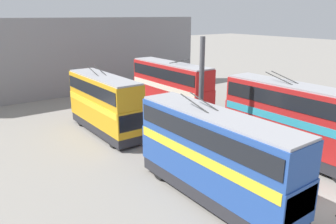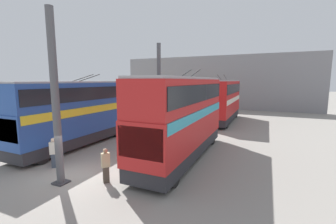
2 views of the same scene
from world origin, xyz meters
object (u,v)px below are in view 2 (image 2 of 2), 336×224
at_px(bus_right_mid, 76,110).
at_px(oil_drum, 151,124).
at_px(person_by_left_row, 106,165).
at_px(person_by_right_row, 54,152).
at_px(bus_right_far, 155,98).
at_px(person_aisle_midway, 155,133).
at_px(bus_left_far, 224,98).
at_px(bus_left_near, 183,113).

distance_m(bus_right_mid, oil_drum, 8.91).
distance_m(person_by_left_row, person_by_right_row, 4.17).
relative_size(person_by_right_row, oil_drum, 1.97).
distance_m(bus_right_far, person_aisle_midway, 11.90).
height_order(bus_right_far, person_by_right_row, bus_right_far).
relative_size(bus_right_far, person_by_right_row, 5.25).
xyz_separation_m(person_by_left_row, person_by_right_row, (0.35, 4.16, 0.01)).
relative_size(bus_left_far, oil_drum, 11.94).
height_order(person_by_left_row, person_aisle_midway, person_by_left_row).
height_order(bus_right_far, person_by_left_row, bus_right_far).
xyz_separation_m(bus_left_far, person_by_right_row, (-19.65, 6.45, -2.01)).
height_order(bus_right_mid, oil_drum, bus_right_mid).
xyz_separation_m(person_aisle_midway, oil_drum, (5.14, 3.22, -0.41)).
relative_size(person_aisle_midway, oil_drum, 1.79).
height_order(bus_right_mid, person_aisle_midway, bus_right_mid).
xyz_separation_m(bus_right_far, person_by_right_row, (-17.55, -2.27, -1.92)).
height_order(bus_left_near, bus_left_far, bus_left_near).
xyz_separation_m(bus_left_far, bus_right_far, (-2.10, 8.72, -0.10)).
bearing_deg(bus_left_near, bus_left_far, -0.00).
bearing_deg(person_by_right_row, person_aisle_midway, -62.33).
xyz_separation_m(bus_right_mid, person_by_left_row, (-4.36, -6.43, -1.96)).
bearing_deg(person_aisle_midway, bus_right_far, 44.61).
height_order(bus_left_far, person_aisle_midway, bus_left_far).
height_order(bus_left_far, person_by_right_row, bus_left_far).
distance_m(bus_left_far, person_aisle_midway, 13.11).
xyz_separation_m(bus_left_far, person_aisle_midway, (-12.51, 3.30, -2.11)).
distance_m(bus_right_mid, person_aisle_midway, 6.58).
height_order(bus_left_near, person_by_left_row, bus_left_near).
xyz_separation_m(bus_right_far, person_aisle_midway, (-10.41, -5.42, -2.01)).
bearing_deg(person_by_left_row, bus_right_mid, -174.21).
bearing_deg(bus_right_mid, bus_left_near, -84.80).
distance_m(bus_left_far, bus_right_far, 8.97).
height_order(bus_right_mid, bus_right_far, bus_right_mid).
xyz_separation_m(bus_left_near, person_by_right_row, (-4.80, 6.45, -2.11)).
bearing_deg(bus_right_far, person_by_left_row, -160.24).
bearing_deg(bus_right_far, bus_left_near, -145.62).
bearing_deg(person_by_left_row, oil_drum, 148.44).
relative_size(bus_right_far, oil_drum, 10.33).
bearing_deg(oil_drum, bus_left_near, -138.91).
bearing_deg(bus_right_far, person_by_right_row, -172.63).
distance_m(bus_left_near, person_by_right_row, 8.32).
distance_m(bus_left_near, bus_right_far, 15.44).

